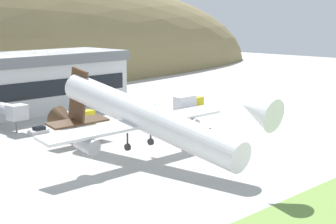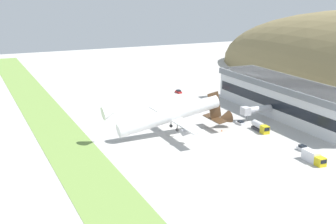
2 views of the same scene
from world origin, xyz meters
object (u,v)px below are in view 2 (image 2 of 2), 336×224
(jetway_0, at_px, (255,110))
(fuel_truck, at_px, (260,127))
(service_car_1, at_px, (240,123))
(service_car_0, at_px, (178,92))
(service_car_2, at_px, (303,148))
(box_truck, at_px, (313,157))
(cargo_airplane, at_px, (172,116))
(terminal_building, at_px, (289,97))
(traffic_cone_0, at_px, (222,130))

(jetway_0, relative_size, fuel_truck, 1.48)
(jetway_0, height_order, fuel_truck, jetway_0)
(jetway_0, distance_m, service_car_1, 8.67)
(jetway_0, distance_m, service_car_0, 53.21)
(service_car_2, bearing_deg, box_truck, -22.86)
(cargo_airplane, xyz_separation_m, service_car_0, (-55.80, 29.11, -6.01))
(service_car_0, relative_size, service_car_2, 0.98)
(terminal_building, xyz_separation_m, box_truck, (42.36, -24.63, -6.11))
(terminal_building, relative_size, jetway_0, 6.05)
(jetway_0, distance_m, box_truck, 43.83)
(terminal_building, bearing_deg, traffic_cone_0, -79.33)
(cargo_airplane, relative_size, traffic_cone_0, 81.50)
(service_car_1, relative_size, service_car_2, 0.94)
(terminal_building, bearing_deg, box_truck, -30.18)
(terminal_building, distance_m, cargo_airplane, 50.78)
(terminal_building, height_order, cargo_airplane, cargo_airplane)
(terminal_building, bearing_deg, service_car_0, -157.88)
(cargo_airplane, bearing_deg, terminal_building, 93.01)
(box_truck, bearing_deg, service_car_1, 177.67)
(service_car_2, bearing_deg, jetway_0, 170.75)
(service_car_0, xyz_separation_m, service_car_2, (86.49, 0.76, 0.08))
(service_car_1, bearing_deg, cargo_airplane, -88.30)
(jetway_0, distance_m, fuel_truck, 13.72)
(jetway_0, relative_size, traffic_cone_0, 21.75)
(service_car_2, distance_m, traffic_cone_0, 29.84)
(service_car_1, bearing_deg, terminal_building, 94.58)
(jetway_0, distance_m, traffic_cone_0, 19.62)
(service_car_2, height_order, fuel_truck, fuel_truck)
(cargo_airplane, distance_m, service_car_1, 28.38)
(cargo_airplane, height_order, service_car_1, cargo_airplane)
(terminal_building, xyz_separation_m, service_car_0, (-53.14, -21.60, -6.99))
(jetway_0, relative_size, service_car_2, 3.01)
(traffic_cone_0, bearing_deg, service_car_2, 24.89)
(service_car_0, distance_m, fuel_truck, 64.84)
(cargo_airplane, relative_size, service_car_1, 12.07)
(jetway_0, height_order, service_car_2, jetway_0)
(service_car_1, height_order, box_truck, box_truck)
(service_car_2, bearing_deg, service_car_1, -176.10)
(terminal_building, relative_size, traffic_cone_0, 131.64)
(jetway_0, bearing_deg, traffic_cone_0, -69.65)
(jetway_0, xyz_separation_m, box_truck, (42.76, -9.29, -2.50))
(service_car_0, bearing_deg, box_truck, -1.82)
(cargo_airplane, bearing_deg, fuel_truck, 72.92)
(terminal_building, height_order, box_truck, terminal_building)
(service_car_0, height_order, traffic_cone_0, service_car_0)
(terminal_building, bearing_deg, service_car_1, -85.42)
(service_car_0, xyz_separation_m, traffic_cone_0, (59.43, -11.80, -0.32))
(fuel_truck, height_order, traffic_cone_0, fuel_truck)
(fuel_truck, distance_m, traffic_cone_0, 13.32)
(terminal_building, height_order, service_car_1, terminal_building)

